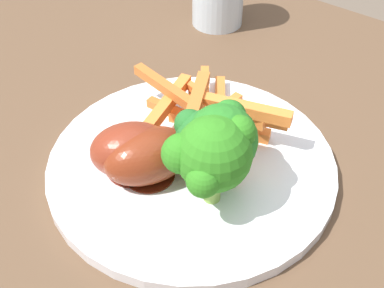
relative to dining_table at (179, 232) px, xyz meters
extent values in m
cube|color=brown|center=(0.00, 0.00, 0.10)|extent=(0.98, 0.77, 0.03)
cylinder|color=#443122|center=(-0.43, 0.33, -0.26)|extent=(0.06, 0.06, 0.68)
cylinder|color=white|center=(0.02, 0.00, 0.12)|extent=(0.27, 0.27, 0.01)
cylinder|color=#74B851|center=(0.06, -0.01, 0.14)|extent=(0.02, 0.02, 0.03)
sphere|color=#287823|center=(0.06, -0.01, 0.18)|extent=(0.06, 0.06, 0.06)
sphere|color=#287823|center=(0.05, -0.03, 0.18)|extent=(0.02, 0.02, 0.02)
sphere|color=#287823|center=(0.05, 0.01, 0.19)|extent=(0.03, 0.03, 0.03)
sphere|color=#287823|center=(0.05, 0.01, 0.18)|extent=(0.03, 0.03, 0.03)
sphere|color=#287823|center=(0.04, 0.02, 0.17)|extent=(0.03, 0.03, 0.03)
cylinder|color=#7BAA57|center=(0.04, -0.01, 0.14)|extent=(0.02, 0.02, 0.03)
sphere|color=#246928|center=(0.04, -0.01, 0.17)|extent=(0.05, 0.05, 0.05)
sphere|color=#246928|center=(0.03, 0.01, 0.18)|extent=(0.02, 0.02, 0.02)
sphere|color=#246928|center=(0.05, -0.02, 0.17)|extent=(0.03, 0.03, 0.03)
sphere|color=#246928|center=(0.03, -0.01, 0.18)|extent=(0.02, 0.02, 0.02)
sphere|color=#246928|center=(0.05, -0.03, 0.18)|extent=(0.03, 0.03, 0.03)
sphere|color=#246928|center=(0.03, -0.01, 0.18)|extent=(0.03, 0.03, 0.03)
sphere|color=#246928|center=(0.04, -0.02, 0.18)|extent=(0.03, 0.03, 0.03)
cylinder|color=#8BB64C|center=(0.06, -0.03, 0.14)|extent=(0.01, 0.01, 0.03)
sphere|color=#30801E|center=(0.06, -0.03, 0.18)|extent=(0.06, 0.06, 0.06)
sphere|color=#30801E|center=(0.07, -0.05, 0.17)|extent=(0.03, 0.03, 0.03)
sphere|color=#30801E|center=(0.04, -0.04, 0.18)|extent=(0.03, 0.03, 0.03)
sphere|color=#30801E|center=(0.07, -0.01, 0.19)|extent=(0.03, 0.03, 0.03)
cube|color=orange|center=(0.00, 0.05, 0.13)|extent=(0.01, 0.10, 0.01)
cube|color=orange|center=(0.00, 0.03, 0.17)|extent=(0.05, 0.08, 0.01)
cube|color=orange|center=(0.04, 0.05, 0.16)|extent=(0.09, 0.04, 0.01)
cube|color=orange|center=(0.05, 0.03, 0.13)|extent=(0.05, 0.07, 0.01)
cube|color=orange|center=(0.04, 0.06, 0.15)|extent=(0.08, 0.03, 0.01)
cube|color=orange|center=(0.00, 0.07, 0.13)|extent=(0.07, 0.09, 0.01)
cube|color=orange|center=(0.00, 0.06, 0.15)|extent=(0.09, 0.03, 0.01)
cube|color=#C5662A|center=(-0.04, 0.03, 0.16)|extent=(0.10, 0.03, 0.01)
cube|color=orange|center=(0.02, 0.06, 0.15)|extent=(0.08, 0.01, 0.01)
cube|color=orange|center=(0.00, 0.06, 0.14)|extent=(0.08, 0.04, 0.01)
cube|color=#CF6B2C|center=(-0.03, 0.04, 0.13)|extent=(0.08, 0.01, 0.01)
cube|color=#C5662A|center=(0.01, 0.05, 0.15)|extent=(0.06, 0.02, 0.01)
cube|color=orange|center=(-0.03, 0.03, 0.15)|extent=(0.03, 0.09, 0.01)
cube|color=orange|center=(-0.01, 0.06, 0.15)|extent=(0.07, 0.09, 0.01)
cube|color=orange|center=(0.01, 0.05, 0.13)|extent=(0.10, 0.04, 0.01)
cylinder|color=#5C1C10|center=(-0.02, -0.04, 0.13)|extent=(0.05, 0.05, 0.00)
ellipsoid|color=maroon|center=(-0.02, -0.04, 0.15)|extent=(0.09, 0.09, 0.05)
cylinder|color=beige|center=(0.02, 0.00, 0.15)|extent=(0.03, 0.03, 0.01)
sphere|color=silver|center=(0.04, 0.01, 0.15)|extent=(0.02, 0.02, 0.02)
cylinder|color=#551A0D|center=(0.00, -0.04, 0.13)|extent=(0.05, 0.05, 0.00)
ellipsoid|color=maroon|center=(0.00, -0.04, 0.15)|extent=(0.08, 0.10, 0.05)
cylinder|color=beige|center=(0.03, 0.02, 0.15)|extent=(0.03, 0.04, 0.01)
sphere|color=silver|center=(0.04, 0.04, 0.15)|extent=(0.02, 0.02, 0.02)
camera|label=1|loc=(0.23, -0.27, 0.46)|focal=47.67mm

